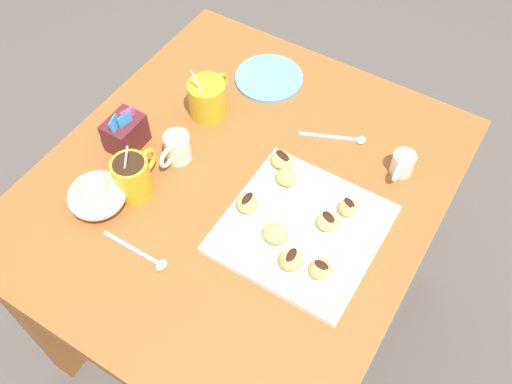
{
  "coord_description": "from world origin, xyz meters",
  "views": [
    {
      "loc": [
        -0.62,
        -0.43,
        1.72
      ],
      "look_at": [
        -0.02,
        -0.06,
        0.73
      ],
      "focal_mm": 38.98,
      "sensor_mm": 36.0,
      "label": 1
    }
  ],
  "objects_px": {
    "sugar_caddy": "(125,133)",
    "beignet_2": "(321,269)",
    "coffee_mug_mustard_left": "(133,176)",
    "saucer_sky_left": "(269,78)",
    "dining_table": "(240,213)",
    "beignet_3": "(282,160)",
    "beignet_5": "(247,203)",
    "coffee_mug_mustard_right": "(208,97)",
    "chocolate_sauce_pitcher": "(403,163)",
    "cream_pitcher_white": "(177,147)",
    "beignet_7": "(276,234)",
    "pastry_plate_square": "(302,229)",
    "ice_cream_bowl": "(96,194)",
    "beignet_1": "(287,177)",
    "beignet_4": "(328,221)",
    "beignet_6": "(348,208)",
    "beignet_0": "(291,260)"
  },
  "relations": [
    {
      "from": "coffee_mug_mustard_right",
      "to": "beignet_4",
      "type": "bearing_deg",
      "value": -110.53
    },
    {
      "from": "coffee_mug_mustard_left",
      "to": "saucer_sky_left",
      "type": "relative_size",
      "value": 0.86
    },
    {
      "from": "pastry_plate_square",
      "to": "beignet_3",
      "type": "distance_m",
      "value": 0.17
    },
    {
      "from": "sugar_caddy",
      "to": "beignet_3",
      "type": "height_order",
      "value": "sugar_caddy"
    },
    {
      "from": "dining_table",
      "to": "beignet_2",
      "type": "distance_m",
      "value": 0.33
    },
    {
      "from": "dining_table",
      "to": "sugar_caddy",
      "type": "height_order",
      "value": "sugar_caddy"
    },
    {
      "from": "dining_table",
      "to": "coffee_mug_mustard_right",
      "type": "bearing_deg",
      "value": 51.35
    },
    {
      "from": "pastry_plate_square",
      "to": "dining_table",
      "type": "bearing_deg",
      "value": 77.78
    },
    {
      "from": "cream_pitcher_white",
      "to": "beignet_5",
      "type": "bearing_deg",
      "value": -101.52
    },
    {
      "from": "dining_table",
      "to": "beignet_2",
      "type": "xyz_separation_m",
      "value": [
        -0.12,
        -0.27,
        0.16
      ]
    },
    {
      "from": "dining_table",
      "to": "beignet_0",
      "type": "height_order",
      "value": "beignet_0"
    },
    {
      "from": "beignet_3",
      "to": "beignet_5",
      "type": "xyz_separation_m",
      "value": [
        -0.14,
        0.0,
        0.0
      ]
    },
    {
      "from": "beignet_4",
      "to": "beignet_7",
      "type": "bearing_deg",
      "value": 138.25
    },
    {
      "from": "sugar_caddy",
      "to": "beignet_4",
      "type": "height_order",
      "value": "sugar_caddy"
    },
    {
      "from": "beignet_0",
      "to": "beignet_2",
      "type": "bearing_deg",
      "value": -75.07
    },
    {
      "from": "saucer_sky_left",
      "to": "beignet_3",
      "type": "distance_m",
      "value": 0.3
    },
    {
      "from": "sugar_caddy",
      "to": "pastry_plate_square",
      "type": "bearing_deg",
      "value": -89.59
    },
    {
      "from": "coffee_mug_mustard_left",
      "to": "beignet_2",
      "type": "relative_size",
      "value": 3.19
    },
    {
      "from": "beignet_1",
      "to": "beignet_4",
      "type": "distance_m",
      "value": 0.14
    },
    {
      "from": "beignet_1",
      "to": "dining_table",
      "type": "bearing_deg",
      "value": 115.16
    },
    {
      "from": "beignet_3",
      "to": "coffee_mug_mustard_left",
      "type": "bearing_deg",
      "value": 132.46
    },
    {
      "from": "coffee_mug_mustard_right",
      "to": "chocolate_sauce_pitcher",
      "type": "bearing_deg",
      "value": -81.07
    },
    {
      "from": "pastry_plate_square",
      "to": "beignet_2",
      "type": "bearing_deg",
      "value": -132.68
    },
    {
      "from": "pastry_plate_square",
      "to": "beignet_3",
      "type": "relative_size",
      "value": 5.73
    },
    {
      "from": "coffee_mug_mustard_right",
      "to": "dining_table",
      "type": "bearing_deg",
      "value": -128.65
    },
    {
      "from": "chocolate_sauce_pitcher",
      "to": "beignet_6",
      "type": "relative_size",
      "value": 2.14
    },
    {
      "from": "beignet_1",
      "to": "beignet_6",
      "type": "bearing_deg",
      "value": -90.6
    },
    {
      "from": "chocolate_sauce_pitcher",
      "to": "beignet_7",
      "type": "relative_size",
      "value": 1.67
    },
    {
      "from": "coffee_mug_mustard_right",
      "to": "chocolate_sauce_pitcher",
      "type": "relative_size",
      "value": 1.58
    },
    {
      "from": "beignet_6",
      "to": "beignet_7",
      "type": "height_order",
      "value": "beignet_7"
    },
    {
      "from": "chocolate_sauce_pitcher",
      "to": "beignet_5",
      "type": "xyz_separation_m",
      "value": [
        -0.28,
        0.24,
        0.0
      ]
    },
    {
      "from": "cream_pitcher_white",
      "to": "beignet_5",
      "type": "xyz_separation_m",
      "value": [
        -0.04,
        -0.22,
        -0.01
      ]
    },
    {
      "from": "sugar_caddy",
      "to": "beignet_0",
      "type": "relative_size",
      "value": 2.23
    },
    {
      "from": "ice_cream_bowl",
      "to": "beignet_7",
      "type": "xyz_separation_m",
      "value": [
        0.12,
        -0.38,
        -0.01
      ]
    },
    {
      "from": "beignet_6",
      "to": "beignet_7",
      "type": "xyz_separation_m",
      "value": [
        -0.14,
        0.1,
        0.0
      ]
    },
    {
      "from": "sugar_caddy",
      "to": "beignet_4",
      "type": "relative_size",
      "value": 2.13
    },
    {
      "from": "beignet_7",
      "to": "beignet_3",
      "type": "bearing_deg",
      "value": 25.96
    },
    {
      "from": "beignet_5",
      "to": "beignet_2",
      "type": "bearing_deg",
      "value": -105.48
    },
    {
      "from": "ice_cream_bowl",
      "to": "beignet_1",
      "type": "bearing_deg",
      "value": -51.42
    },
    {
      "from": "dining_table",
      "to": "pastry_plate_square",
      "type": "bearing_deg",
      "value": -102.22
    },
    {
      "from": "beignet_2",
      "to": "chocolate_sauce_pitcher",
      "type": "bearing_deg",
      "value": -5.49
    },
    {
      "from": "ice_cream_bowl",
      "to": "saucer_sky_left",
      "type": "xyz_separation_m",
      "value": [
        0.54,
        -0.11,
        -0.04
      ]
    },
    {
      "from": "pastry_plate_square",
      "to": "beignet_1",
      "type": "height_order",
      "value": "beignet_1"
    },
    {
      "from": "cream_pitcher_white",
      "to": "chocolate_sauce_pitcher",
      "type": "relative_size",
      "value": 1.14
    },
    {
      "from": "pastry_plate_square",
      "to": "beignet_6",
      "type": "xyz_separation_m",
      "value": [
        0.08,
        -0.06,
        0.03
      ]
    },
    {
      "from": "dining_table",
      "to": "chocolate_sauce_pitcher",
      "type": "height_order",
      "value": "chocolate_sauce_pitcher"
    },
    {
      "from": "sugar_caddy",
      "to": "beignet_2",
      "type": "bearing_deg",
      "value": -97.49
    },
    {
      "from": "coffee_mug_mustard_right",
      "to": "cream_pitcher_white",
      "type": "relative_size",
      "value": 1.39
    },
    {
      "from": "saucer_sky_left",
      "to": "coffee_mug_mustard_right",
      "type": "bearing_deg",
      "value": 159.69
    },
    {
      "from": "saucer_sky_left",
      "to": "chocolate_sauce_pitcher",
      "type": "bearing_deg",
      "value": -104.18
    }
  ]
}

